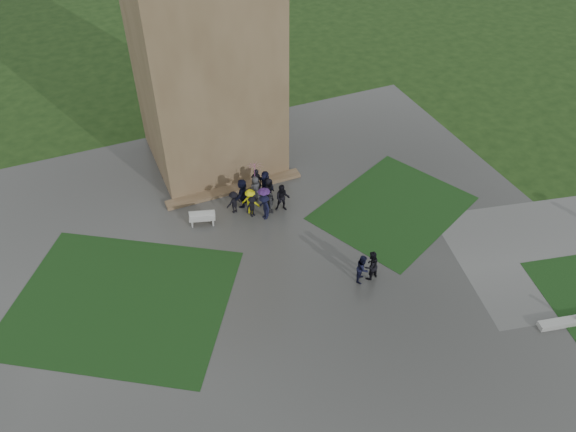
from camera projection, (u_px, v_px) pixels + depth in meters
name	position (u px, v px, depth m)	size (l,w,h in m)	color
ground	(301.00, 307.00, 28.97)	(120.00, 120.00, 0.00)	black
plaza	(286.00, 280.00, 30.36)	(34.00, 34.00, 0.02)	#363633
lawn_inset_left	(121.00, 301.00, 29.22)	(11.00, 9.00, 0.01)	black
lawn_inset_right	(393.00, 208.00, 34.95)	(9.00, 7.00, 0.01)	black
tower	(202.00, 30.00, 33.54)	(8.00, 8.00, 18.00)	brown
tower_plinth	(235.00, 189.00, 36.27)	(9.00, 0.80, 0.22)	brown
bench	(202.00, 218.00, 33.54)	(1.62, 0.91, 0.90)	#ACABA7
visitor_cluster	(257.00, 193.00, 34.51)	(3.87, 3.54, 2.69)	black
pedestrian_mid	(363.00, 268.00, 29.85)	(0.84, 0.48, 1.74)	black
pedestrian_near	(371.00, 265.00, 29.92)	(0.90, 0.51, 1.85)	black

